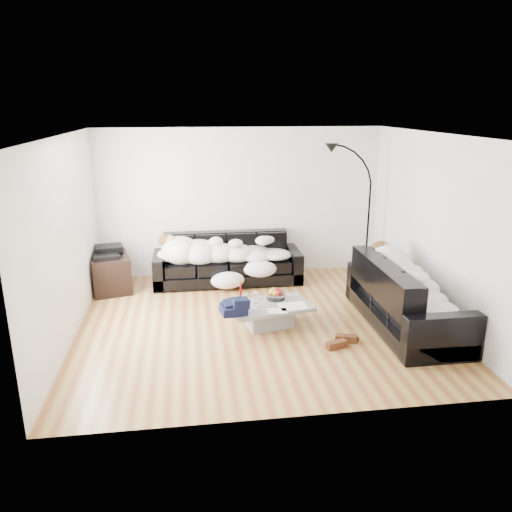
{
  "coord_description": "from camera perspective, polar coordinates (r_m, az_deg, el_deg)",
  "views": [
    {
      "loc": [
        -0.93,
        -6.42,
        2.97
      ],
      "look_at": [
        0.0,
        0.3,
        0.9
      ],
      "focal_mm": 35.0,
      "sensor_mm": 36.0,
      "label": 1
    }
  ],
  "objects": [
    {
      "name": "ceiling",
      "position": [
        6.5,
        0.37,
        13.7
      ],
      "size": [
        5.0,
        5.0,
        0.0
      ],
      "primitive_type": "plane",
      "color": "white",
      "rests_on": "ground"
    },
    {
      "name": "av_cabinet",
      "position": [
        8.62,
        -16.38,
        -1.79
      ],
      "size": [
        0.8,
        1.0,
        0.6
      ],
      "primitive_type": "cube",
      "rotation": [
        0.0,
        0.0,
        0.25
      ],
      "color": "black",
      "rests_on": "ground"
    },
    {
      "name": "wine_glass_b",
      "position": [
        6.85,
        -0.98,
        -4.92
      ],
      "size": [
        0.1,
        0.1,
        0.18
      ],
      "primitive_type": "cylinder",
      "rotation": [
        0.0,
        0.0,
        -0.28
      ],
      "color": "white",
      "rests_on": "coffee_table"
    },
    {
      "name": "newspaper_b",
      "position": [
        6.69,
        2.44,
        -6.27
      ],
      "size": [
        0.27,
        0.21,
        0.01
      ],
      "primitive_type": "cube",
      "rotation": [
        0.0,
        0.0,
        -0.09
      ],
      "color": "silver",
      "rests_on": "coffee_table"
    },
    {
      "name": "navy_jacket",
      "position": [
        6.55,
        -2.18,
        -5.25
      ],
      "size": [
        0.4,
        0.36,
        0.18
      ],
      "primitive_type": null,
      "rotation": [
        0.0,
        0.0,
        0.2
      ],
      "color": "black",
      "rests_on": "coffee_table"
    },
    {
      "name": "wall_back",
      "position": [
        8.88,
        -1.74,
        6.12
      ],
      "size": [
        5.0,
        0.02,
        2.6
      ],
      "primitive_type": "cube",
      "color": "silver",
      "rests_on": "ground"
    },
    {
      "name": "shoes",
      "position": [
        6.59,
        9.68,
        -9.59
      ],
      "size": [
        0.49,
        0.38,
        0.11
      ],
      "primitive_type": null,
      "rotation": [
        0.0,
        0.0,
        0.09
      ],
      "color": "#472311",
      "rests_on": "ground"
    },
    {
      "name": "newspaper_a",
      "position": [
        6.86,
        4.23,
        -5.71
      ],
      "size": [
        0.4,
        0.32,
        0.01
      ],
      "primitive_type": "cube",
      "rotation": [
        0.0,
        0.0,
        0.1
      ],
      "color": "silver",
      "rests_on": "coffee_table"
    },
    {
      "name": "candle_right",
      "position": [
        7.03,
        -1.71,
        -3.98
      ],
      "size": [
        0.06,
        0.06,
        0.27
      ],
      "primitive_type": "cylinder",
      "rotation": [
        0.0,
        0.0,
        0.25
      ],
      "color": "maroon",
      "rests_on": "coffee_table"
    },
    {
      "name": "wall_right",
      "position": [
        7.47,
        19.72,
        3.04
      ],
      "size": [
        0.02,
        4.5,
        2.6
      ],
      "primitive_type": "cube",
      "color": "silver",
      "rests_on": "ground"
    },
    {
      "name": "sofa_back",
      "position": [
        8.61,
        -3.29,
        -0.36
      ],
      "size": [
        2.51,
        0.87,
        0.82
      ],
      "primitive_type": "cube",
      "color": "black",
      "rests_on": "ground"
    },
    {
      "name": "wine_glass_a",
      "position": [
        6.92,
        0.02,
        -4.75
      ],
      "size": [
        0.08,
        0.08,
        0.17
      ],
      "primitive_type": "cylinder",
      "rotation": [
        0.0,
        0.0,
        0.15
      ],
      "color": "white",
      "rests_on": "coffee_table"
    },
    {
      "name": "fruit_bowl",
      "position": [
        7.07,
        2.27,
        -4.31
      ],
      "size": [
        0.29,
        0.29,
        0.16
      ],
      "primitive_type": "cylinder",
      "rotation": [
        0.0,
        0.0,
        -0.09
      ],
      "color": "white",
      "rests_on": "coffee_table"
    },
    {
      "name": "sleeper_right",
      "position": [
        7.12,
        16.97,
        -2.77
      ],
      "size": [
        0.82,
        1.94,
        0.47
      ],
      "primitive_type": null,
      "rotation": [
        0.0,
        0.0,
        1.57
      ],
      "color": "white",
      "rests_on": "sofa_right"
    },
    {
      "name": "sleeper_back",
      "position": [
        8.5,
        -3.29,
        0.97
      ],
      "size": [
        2.13,
        0.73,
        0.43
      ],
      "primitive_type": null,
      "color": "white",
      "rests_on": "sofa_back"
    },
    {
      "name": "teal_cushion",
      "position": [
        7.68,
        14.47,
        -0.62
      ],
      "size": [
        0.42,
        0.38,
        0.2
      ],
      "primitive_type": "ellipsoid",
      "rotation": [
        0.0,
        0.0,
        0.24
      ],
      "color": "#094438",
      "rests_on": "sofa_right"
    },
    {
      "name": "wall_left",
      "position": [
        6.82,
        -20.94,
        1.64
      ],
      "size": [
        0.02,
        4.5,
        2.6
      ],
      "primitive_type": "cube",
      "color": "silver",
      "rests_on": "ground"
    },
    {
      "name": "sofa_right",
      "position": [
        7.19,
        16.83,
        -4.26
      ],
      "size": [
        0.97,
        2.27,
        0.92
      ],
      "primitive_type": "cube",
      "rotation": [
        0.0,
        0.0,
        1.57
      ],
      "color": "black",
      "rests_on": "ground"
    },
    {
      "name": "wine_glass_c",
      "position": [
        6.8,
        0.47,
        -5.1
      ],
      "size": [
        0.09,
        0.09,
        0.18
      ],
      "primitive_type": "cylinder",
      "rotation": [
        0.0,
        0.0,
        -0.2
      ],
      "color": "white",
      "rests_on": "coffee_table"
    },
    {
      "name": "floor_lamp",
      "position": [
        8.87,
        12.71,
        3.98
      ],
      "size": [
        0.77,
        0.34,
        2.08
      ],
      "primitive_type": null,
      "rotation": [
        0.0,
        0.0,
        -0.05
      ],
      "color": "black",
      "rests_on": "ground"
    },
    {
      "name": "ground",
      "position": [
        7.14,
        0.33,
        -7.63
      ],
      "size": [
        5.0,
        5.0,
        0.0
      ],
      "primitive_type": "plane",
      "color": "brown",
      "rests_on": "ground"
    },
    {
      "name": "coffee_table",
      "position": [
        6.97,
        1.59,
        -6.81
      ],
      "size": [
        1.22,
        0.86,
        0.33
      ],
      "primitive_type": "cube",
      "rotation": [
        0.0,
        0.0,
        0.2
      ],
      "color": "#939699",
      "rests_on": "ground"
    },
    {
      "name": "candle_left",
      "position": [
        6.99,
        -1.8,
        -4.28
      ],
      "size": [
        0.05,
        0.05,
        0.22
      ],
      "primitive_type": "cylinder",
      "rotation": [
        0.0,
        0.0,
        0.29
      ],
      "color": "maroon",
      "rests_on": "coffee_table"
    },
    {
      "name": "stereo",
      "position": [
        8.51,
        -16.58,
        0.54
      ],
      "size": [
        0.5,
        0.43,
        0.13
      ],
      "primitive_type": "cube",
      "rotation": [
        0.0,
        0.0,
        0.21
      ],
      "color": "black",
      "rests_on": "av_cabinet"
    }
  ]
}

